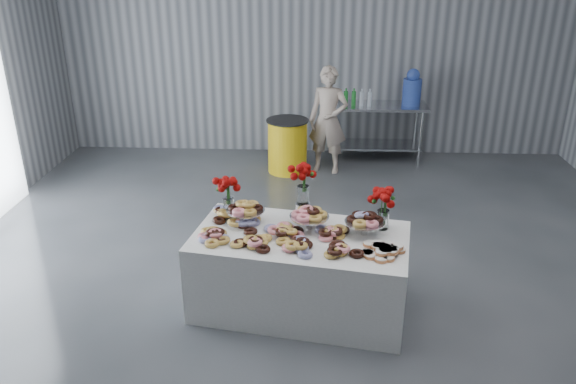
# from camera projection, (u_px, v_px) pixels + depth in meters

# --- Properties ---
(ground) EXTENTS (9.00, 9.00, 0.00)m
(ground) POSITION_uv_depth(u_px,v_px,m) (311.00, 309.00, 5.24)
(ground) COLOR #34373C
(ground) RESTS_ON ground
(room_walls) EXTENTS (8.04, 9.04, 4.02)m
(room_walls) POSITION_uv_depth(u_px,v_px,m) (281.00, 14.00, 4.27)
(room_walls) COLOR gray
(room_walls) RESTS_ON ground
(display_table) EXTENTS (2.04, 1.31, 0.75)m
(display_table) POSITION_uv_depth(u_px,v_px,m) (300.00, 272.00, 5.14)
(display_table) COLOR white
(display_table) RESTS_ON ground
(prep_table) EXTENTS (1.50, 0.60, 0.90)m
(prep_table) POSITION_uv_depth(u_px,v_px,m) (377.00, 122.00, 8.71)
(prep_table) COLOR silver
(prep_table) RESTS_ON ground
(donut_mounds) EXTENTS (1.91, 1.09, 0.09)m
(donut_mounds) POSITION_uv_depth(u_px,v_px,m) (300.00, 234.00, 4.92)
(donut_mounds) COLOR gold
(donut_mounds) RESTS_ON display_table
(cake_stand_left) EXTENTS (0.36, 0.36, 0.17)m
(cake_stand_left) POSITION_uv_depth(u_px,v_px,m) (246.00, 209.00, 5.18)
(cake_stand_left) COLOR silver
(cake_stand_left) RESTS_ON display_table
(cake_stand_mid) EXTENTS (0.36, 0.36, 0.17)m
(cake_stand_mid) POSITION_uv_depth(u_px,v_px,m) (309.00, 215.00, 5.06)
(cake_stand_mid) COLOR silver
(cake_stand_mid) RESTS_ON display_table
(cake_stand_right) EXTENTS (0.36, 0.36, 0.17)m
(cake_stand_right) POSITION_uv_depth(u_px,v_px,m) (365.00, 220.00, 4.96)
(cake_stand_right) COLOR silver
(cake_stand_right) RESTS_ON display_table
(danish_pile) EXTENTS (0.48, 0.48, 0.11)m
(danish_pile) POSITION_uv_depth(u_px,v_px,m) (385.00, 247.00, 4.68)
(danish_pile) COLOR silver
(danish_pile) RESTS_ON display_table
(bouquet_left) EXTENTS (0.26, 0.26, 0.42)m
(bouquet_left) POSITION_uv_depth(u_px,v_px,m) (228.00, 187.00, 5.24)
(bouquet_left) COLOR white
(bouquet_left) RESTS_ON display_table
(bouquet_right) EXTENTS (0.26, 0.26, 0.42)m
(bouquet_right) POSITION_uv_depth(u_px,v_px,m) (384.00, 199.00, 5.00)
(bouquet_right) COLOR white
(bouquet_right) RESTS_ON display_table
(bouquet_center) EXTENTS (0.26, 0.26, 0.57)m
(bouquet_center) POSITION_uv_depth(u_px,v_px,m) (303.00, 181.00, 5.16)
(bouquet_center) COLOR silver
(bouquet_center) RESTS_ON display_table
(water_jug) EXTENTS (0.28, 0.28, 0.55)m
(water_jug) POSITION_uv_depth(u_px,v_px,m) (412.00, 89.00, 8.48)
(water_jug) COLOR blue
(water_jug) RESTS_ON prep_table
(drink_bottles) EXTENTS (0.54, 0.08, 0.27)m
(drink_bottles) POSITION_uv_depth(u_px,v_px,m) (358.00, 97.00, 8.47)
(drink_bottles) COLOR #268C33
(drink_bottles) RESTS_ON prep_table
(person) EXTENTS (0.65, 0.50, 1.58)m
(person) POSITION_uv_depth(u_px,v_px,m) (328.00, 120.00, 8.21)
(person) COLOR #CC8C93
(person) RESTS_ON ground
(trash_barrel) EXTENTS (0.63, 0.63, 0.80)m
(trash_barrel) POSITION_uv_depth(u_px,v_px,m) (287.00, 146.00, 8.35)
(trash_barrel) COLOR yellow
(trash_barrel) RESTS_ON ground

